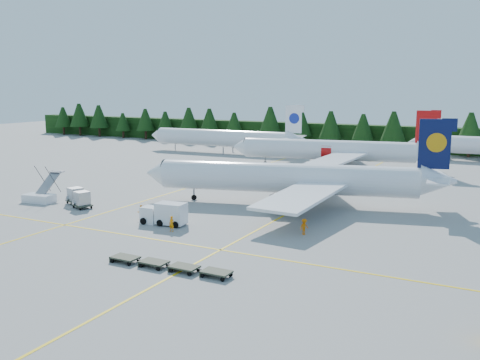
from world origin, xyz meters
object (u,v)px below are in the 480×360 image
at_px(airliner_red, 324,150).
at_px(airstairs, 40,196).
at_px(airliner_navy, 281,178).
at_px(service_truck, 164,213).

distance_m(airliner_red, airstairs, 52.82).
relative_size(airliner_navy, service_truck, 7.19).
xyz_separation_m(airliner_navy, airstairs, (-29.19, -13.52, -2.63)).
height_order(airliner_red, airstairs, airliner_red).
bearing_deg(airliner_red, airstairs, -126.73).
xyz_separation_m(airstairs, service_truck, (21.65, -2.12, 0.44)).
bearing_deg(airliner_red, airliner_navy, -90.76).
relative_size(airstairs, service_truck, 1.10).
height_order(airliner_navy, airliner_red, airliner_navy).
bearing_deg(service_truck, airliner_navy, 59.15).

